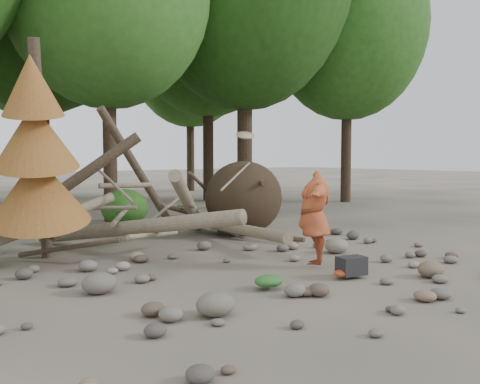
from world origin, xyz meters
TOP-DOWN VIEW (x-y plane):
  - ground at (0.00, 0.00)m, footprint 120.00×120.00m
  - deadfall_pile at (2.02, 4.24)m, footprint 8.55×5.24m
  - dead_conifer at (-3.12, 3.37)m, footprint 2.06×2.16m
  - bush_mid at (0.80, 7.80)m, footprint 1.40×1.40m
  - bush_right at (5.00, 7.00)m, footprint 2.00×2.00m
  - frisbee_thrower at (0.98, 0.12)m, footprint 3.20×1.81m
  - backpack at (0.89, -0.87)m, footprint 0.54×0.41m
  - cloth_green at (-0.77, -0.59)m, footprint 0.49×0.41m
  - cloth_orange at (0.69, -0.83)m, footprint 0.33×0.27m
  - boulder_front_left at (-2.25, -1.20)m, footprint 0.54×0.48m
  - boulder_front_right at (2.02, -1.69)m, footprint 0.48×0.44m
  - boulder_mid_right at (2.49, 0.90)m, footprint 0.54×0.49m
  - boulder_mid_left at (-3.00, 0.85)m, footprint 0.55×0.49m

SIDE VIEW (x-z plane):
  - ground at x=0.00m, z-range 0.00..0.00m
  - cloth_orange at x=0.69m, z-range 0.00..0.12m
  - cloth_green at x=-0.77m, z-range 0.00..0.19m
  - boulder_front_right at x=2.02m, z-range 0.00..0.29m
  - backpack at x=0.89m, z-range 0.00..0.32m
  - boulder_front_left at x=-2.25m, z-range 0.00..0.32m
  - boulder_mid_right at x=2.49m, z-range 0.00..0.33m
  - boulder_mid_left at x=-3.00m, z-range 0.00..0.33m
  - bush_mid at x=0.80m, z-range 0.00..1.12m
  - bush_right at x=5.00m, z-range 0.00..1.60m
  - deadfall_pile at x=2.02m, z-range -0.70..2.60m
  - frisbee_thrower at x=0.98m, z-range -0.26..2.19m
  - dead_conifer at x=-3.12m, z-range -0.06..4.29m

